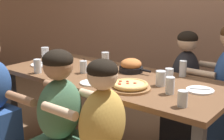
# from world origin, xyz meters

# --- Properties ---
(dining_table) EXTENTS (2.03, 0.87, 0.79)m
(dining_table) POSITION_xyz_m (0.00, 0.00, 0.70)
(dining_table) COLOR brown
(dining_table) RESTS_ON ground
(pizza_board_main) EXTENTS (0.31, 0.31, 0.05)m
(pizza_board_main) POSITION_xyz_m (0.34, -0.21, 0.81)
(pizza_board_main) COLOR #996B42
(pizza_board_main) RESTS_ON dining_table
(skillet_bowl) EXTENTS (0.31, 0.22, 0.12)m
(skillet_bowl) POSITION_xyz_m (0.06, 0.20, 0.84)
(skillet_bowl) COLOR black
(skillet_bowl) RESTS_ON dining_table
(empty_plate_a) EXTENTS (0.21, 0.21, 0.02)m
(empty_plate_a) POSITION_xyz_m (-0.77, -0.13, 0.79)
(empty_plate_a) COLOR white
(empty_plate_a) RESTS_ON dining_table
(empty_plate_b) EXTENTS (0.20, 0.20, 0.02)m
(empty_plate_b) POSITION_xyz_m (0.76, 0.08, 0.79)
(empty_plate_b) COLOR white
(empty_plate_b) RESTS_ON dining_table
(empty_plate_c) EXTENTS (0.18, 0.18, 0.02)m
(empty_plate_c) POSITION_xyz_m (0.01, -0.28, 0.79)
(empty_plate_c) COLOR white
(empty_plate_c) RESTS_ON dining_table
(cocktail_glass_blue) EXTENTS (0.07, 0.07, 0.14)m
(cocktail_glass_blue) POSITION_xyz_m (-0.25, -0.09, 0.84)
(cocktail_glass_blue) COLOR silver
(cocktail_glass_blue) RESTS_ON dining_table
(drinking_glass_a) EXTENTS (0.07, 0.07, 0.12)m
(drinking_glass_a) POSITION_xyz_m (-0.57, -0.34, 0.85)
(drinking_glass_a) COLOR silver
(drinking_glass_a) RESTS_ON dining_table
(drinking_glass_b) EXTENTS (0.08, 0.08, 0.12)m
(drinking_glass_b) POSITION_xyz_m (0.47, 0.01, 0.84)
(drinking_glass_b) COLOR silver
(drinking_glass_b) RESTS_ON dining_table
(drinking_glass_c) EXTENTS (0.07, 0.07, 0.12)m
(drinking_glass_c) POSITION_xyz_m (-0.03, -0.10, 0.84)
(drinking_glass_c) COLOR silver
(drinking_glass_c) RESTS_ON dining_table
(drinking_glass_d) EXTENTS (0.07, 0.07, 0.11)m
(drinking_glass_d) POSITION_xyz_m (0.80, -0.29, 0.84)
(drinking_glass_d) COLOR silver
(drinking_glass_d) RESTS_ON dining_table
(drinking_glass_e) EXTENTS (0.06, 0.06, 0.14)m
(drinking_glass_e) POSITION_xyz_m (0.49, 0.35, 0.85)
(drinking_glass_e) COLOR silver
(drinking_glass_e) RESTS_ON dining_table
(drinking_glass_f) EXTENTS (0.08, 0.08, 0.15)m
(drinking_glass_f) POSITION_xyz_m (-0.87, -0.00, 0.85)
(drinking_glass_f) COLOR silver
(drinking_glass_f) RESTS_ON dining_table
(drinking_glass_g) EXTENTS (0.07, 0.07, 0.12)m
(drinking_glass_g) POSITION_xyz_m (0.61, -0.12, 0.84)
(drinking_glass_g) COLOR silver
(drinking_glass_g) RESTS_ON dining_table
(drinking_glass_h) EXTENTS (0.08, 0.08, 0.13)m
(drinking_glass_h) POSITION_xyz_m (-0.50, -0.11, 0.84)
(drinking_glass_h) COLOR silver
(drinking_glass_h) RESTS_ON dining_table
(drinking_glass_i) EXTENTS (0.07, 0.07, 0.11)m
(drinking_glass_i) POSITION_xyz_m (0.46, 0.16, 0.84)
(drinking_glass_i) COLOR silver
(drinking_glass_i) RESTS_ON dining_table
(drinking_glass_j) EXTENTS (0.07, 0.07, 0.14)m
(drinking_glass_j) POSITION_xyz_m (-0.26, 0.22, 0.85)
(drinking_glass_j) COLOR silver
(drinking_glass_j) RESTS_ON dining_table
(diner_near_center) EXTENTS (0.51, 0.40, 1.12)m
(diner_near_center) POSITION_xyz_m (0.04, -0.65, 0.52)
(diner_near_center) COLOR #477556
(diner_near_center) RESTS_ON ground
(diner_far_midright) EXTENTS (0.51, 0.40, 1.13)m
(diner_far_midright) POSITION_xyz_m (0.38, 0.65, 0.52)
(diner_far_midright) COLOR #232328
(diner_far_midright) RESTS_ON ground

